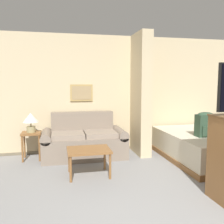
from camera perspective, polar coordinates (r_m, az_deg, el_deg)
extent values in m
cube|color=#CCB78E|center=(5.70, -2.39, 4.17)|extent=(7.18, 0.12, 2.60)
cube|color=#70644E|center=(5.82, -2.21, -8.45)|extent=(7.18, 0.02, 0.06)
cube|color=tan|center=(5.56, -7.00, 4.37)|extent=(0.49, 0.02, 0.37)
cube|color=#9E845B|center=(5.54, -6.98, 4.37)|extent=(0.42, 0.01, 0.30)
cube|color=#CCB78E|center=(5.45, 6.58, 4.02)|extent=(0.24, 0.79, 2.60)
cube|color=gray|center=(5.28, -6.37, -7.91)|extent=(1.33, 0.84, 0.44)
cube|color=gray|center=(5.50, -6.78, -2.43)|extent=(1.33, 0.20, 0.48)
cube|color=gray|center=(5.26, -14.71, -8.15)|extent=(0.19, 0.84, 0.44)
cylinder|color=gray|center=(5.20, -14.80, -5.34)|extent=(0.21, 0.84, 0.21)
cube|color=gray|center=(5.41, 1.72, -7.53)|extent=(0.19, 0.84, 0.44)
cylinder|color=gray|center=(5.35, 1.73, -4.80)|extent=(0.21, 0.84, 0.21)
cube|color=gray|center=(5.15, -10.06, -5.25)|extent=(0.65, 0.60, 0.10)
cube|color=gray|center=(5.21, -2.70, -5.01)|extent=(0.65, 0.60, 0.10)
cube|color=brown|center=(4.21, -5.34, -8.65)|extent=(0.71, 0.55, 0.04)
cylinder|color=brown|center=(4.03, -9.44, -12.79)|extent=(0.04, 0.04, 0.42)
cylinder|color=brown|center=(4.10, -0.45, -12.34)|extent=(0.04, 0.04, 0.42)
cylinder|color=brown|center=(4.47, -9.75, -10.83)|extent=(0.04, 0.04, 0.42)
cylinder|color=brown|center=(4.54, -1.68, -10.47)|extent=(0.04, 0.04, 0.42)
cube|color=brown|center=(5.29, -17.98, -4.62)|extent=(0.38, 0.38, 0.04)
cylinder|color=brown|center=(5.21, -19.81, -8.01)|extent=(0.04, 0.04, 0.52)
cylinder|color=brown|center=(5.18, -16.26, -7.97)|extent=(0.04, 0.04, 0.52)
cylinder|color=brown|center=(5.52, -19.38, -7.18)|extent=(0.04, 0.04, 0.52)
cylinder|color=brown|center=(5.49, -16.03, -7.14)|extent=(0.04, 0.04, 0.52)
cylinder|color=tan|center=(5.27, -18.01, -3.78)|extent=(0.17, 0.17, 0.12)
cylinder|color=tan|center=(5.26, -18.05, -2.68)|extent=(0.02, 0.02, 0.08)
cone|color=white|center=(5.24, -18.10, -1.22)|extent=(0.31, 0.31, 0.19)
cube|color=brown|center=(5.48, 20.11, -9.61)|extent=(1.47, 2.13, 0.10)
cube|color=beige|center=(5.41, 20.22, -6.86)|extent=(1.43, 2.09, 0.44)
cube|color=white|center=(6.07, 16.10, -3.64)|extent=(1.31, 0.36, 0.10)
cube|color=#2D4733|center=(5.01, 20.47, -2.93)|extent=(0.33, 0.21, 0.42)
cube|color=#2D4733|center=(4.93, 21.18, -4.10)|extent=(0.25, 0.03, 0.18)
ellipsoid|color=#2D4733|center=(4.98, 20.56, -0.58)|extent=(0.31, 0.20, 0.10)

